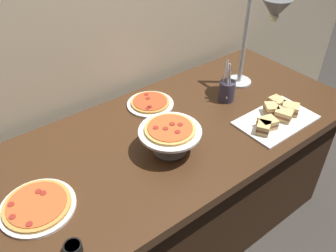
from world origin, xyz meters
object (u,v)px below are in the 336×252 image
object	(u,v)px
sandwich_platter	(276,117)
sauce_cup_near	(73,248)
heat_lamp	(268,19)
pizza_plate_front	(150,103)
utensil_holder	(227,90)
pizza_plate_center	(37,206)
pizza_plate_raised_stand	(170,133)

from	to	relation	value
sandwich_platter	sauce_cup_near	size ratio (longest dim) A/B	6.39
sauce_cup_near	sandwich_platter	bearing A→B (deg)	3.16
heat_lamp	pizza_plate_front	xyz separation A→B (m)	(-0.54, 0.25, -0.40)
pizza_plate_front	sauce_cup_near	distance (m)	0.89
heat_lamp	utensil_holder	world-z (taller)	heat_lamp
pizza_plate_center	sandwich_platter	distance (m)	1.16
pizza_plate_front	sandwich_platter	bearing A→B (deg)	-49.62
heat_lamp	utensil_holder	distance (m)	0.40
pizza_plate_front	utensil_holder	xyz separation A→B (m)	(0.35, -0.21, 0.05)
heat_lamp	sauce_cup_near	bearing A→B (deg)	-166.32
heat_lamp	sandwich_platter	xyz separation A→B (m)	(-0.13, -0.24, -0.39)
pizza_plate_raised_stand	utensil_holder	world-z (taller)	utensil_holder
pizza_plate_front	pizza_plate_raised_stand	xyz separation A→B (m)	(-0.14, -0.35, 0.09)
sandwich_platter	pizza_plate_center	bearing A→B (deg)	170.71
sandwich_platter	pizza_plate_raised_stand	bearing A→B (deg)	165.56
pizza_plate_front	sandwich_platter	distance (m)	0.64
heat_lamp	pizza_plate_center	bearing A→B (deg)	-177.55
heat_lamp	sandwich_platter	size ratio (longest dim) A/B	1.34
heat_lamp	sandwich_platter	world-z (taller)	heat_lamp
pizza_plate_raised_stand	sauce_cup_near	distance (m)	0.60
pizza_plate_front	pizza_plate_raised_stand	distance (m)	0.38
heat_lamp	pizza_plate_raised_stand	world-z (taller)	heat_lamp
pizza_plate_center	sauce_cup_near	distance (m)	0.25
sauce_cup_near	utensil_holder	bearing A→B (deg)	18.07
heat_lamp	pizza_plate_center	world-z (taller)	heat_lamp
utensil_holder	heat_lamp	bearing A→B (deg)	-12.09
pizza_plate_front	utensil_holder	distance (m)	0.41
pizza_plate_raised_stand	sandwich_platter	distance (m)	0.58
pizza_plate_center	heat_lamp	bearing A→B (deg)	2.45
sauce_cup_near	pizza_plate_center	bearing A→B (deg)	95.82
heat_lamp	sandwich_platter	distance (m)	0.48
pizza_plate_raised_stand	utensil_holder	bearing A→B (deg)	15.92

